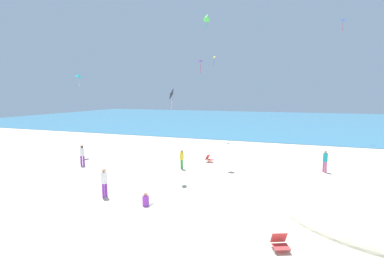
# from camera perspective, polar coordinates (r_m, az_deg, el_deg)

# --- Properties ---
(ground_plane) EXTENTS (120.00, 120.00, 0.00)m
(ground_plane) POSITION_cam_1_polar(r_m,az_deg,el_deg) (22.79, 3.25, -6.20)
(ground_plane) COLOR beige
(ocean_water) EXTENTS (120.00, 60.00, 0.05)m
(ocean_water) POSITION_cam_1_polar(r_m,az_deg,el_deg) (64.16, 14.11, 2.88)
(ocean_water) COLOR teal
(ocean_water) RESTS_ON ground_plane
(beach_chair_far_right) EXTENTS (0.69, 0.65, 0.62)m
(beach_chair_far_right) POSITION_cam_1_polar(r_m,az_deg,el_deg) (23.70, 3.47, -4.90)
(beach_chair_far_right) COLOR #D13D3D
(beach_chair_far_right) RESTS_ON ground_plane
(beach_chair_mid_beach) EXTENTS (0.77, 0.78, 0.62)m
(beach_chair_mid_beach) POSITION_cam_1_polar(r_m,az_deg,el_deg) (11.44, 17.45, -20.18)
(beach_chair_mid_beach) COLOR #D13D3D
(beach_chair_mid_beach) RESTS_ON ground_plane
(person_0) EXTENTS (0.47, 0.47, 1.68)m
(person_0) POSITION_cam_1_polar(r_m,az_deg,el_deg) (23.89, -21.44, -3.71)
(person_0) COLOR purple
(person_0) RESTS_ON ground_plane
(person_1) EXTENTS (0.46, 0.46, 1.64)m
(person_1) POSITION_cam_1_polar(r_m,az_deg,el_deg) (22.61, 25.46, -4.65)
(person_1) COLOR #D8599E
(person_1) RESTS_ON ground_plane
(person_2) EXTENTS (0.42, 0.42, 1.48)m
(person_2) POSITION_cam_1_polar(r_m,az_deg,el_deg) (21.34, -2.10, -4.82)
(person_2) COLOR green
(person_2) RESTS_ON ground_plane
(person_3) EXTENTS (0.56, 0.65, 0.72)m
(person_3) POSITION_cam_1_polar(r_m,az_deg,el_deg) (14.88, -9.27, -13.14)
(person_3) COLOR purple
(person_3) RESTS_ON ground_plane
(person_4) EXTENTS (0.41, 0.41, 1.64)m
(person_4) POSITION_cam_1_polar(r_m,az_deg,el_deg) (16.31, -17.41, -8.98)
(person_4) COLOR purple
(person_4) RESTS_ON ground_plane
(kite_yellow) EXTENTS (0.53, 0.60, 1.19)m
(kite_yellow) POSITION_cam_1_polar(r_m,az_deg,el_deg) (35.31, 4.39, 15.40)
(kite_yellow) COLOR yellow
(kite_green) EXTENTS (0.58, 0.81, 1.27)m
(kite_green) POSITION_cam_1_polar(r_m,az_deg,el_deg) (24.14, 3.09, 22.78)
(kite_green) COLOR green
(kite_black) EXTENTS (0.27, 0.72, 1.33)m
(kite_black) POSITION_cam_1_polar(r_m,az_deg,el_deg) (18.38, -4.19, 8.13)
(kite_black) COLOR black
(kite_teal) EXTENTS (0.70, 0.80, 1.20)m
(kite_teal) POSITION_cam_1_polar(r_m,az_deg,el_deg) (28.09, -21.94, 10.97)
(kite_teal) COLOR #1EADAD
(kite_purple) EXTENTS (0.39, 0.31, 1.43)m
(kite_purple) POSITION_cam_1_polar(r_m,az_deg,el_deg) (30.30, 1.74, 14.67)
(kite_purple) COLOR purple
(kite_blue) EXTENTS (0.51, 0.50, 1.49)m
(kite_blue) POSITION_cam_1_polar(r_m,az_deg,el_deg) (39.81, 28.37, 19.80)
(kite_blue) COLOR blue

